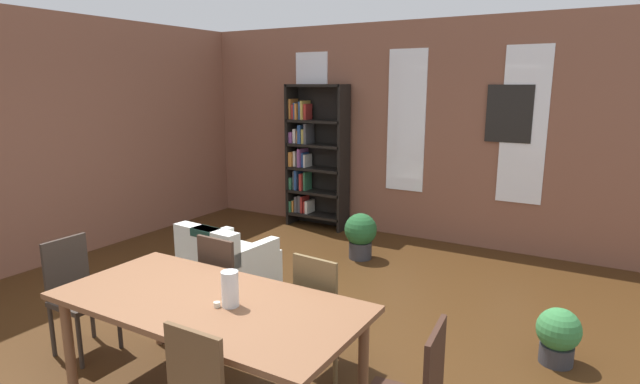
{
  "coord_description": "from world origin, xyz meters",
  "views": [
    {
      "loc": [
        2.54,
        -2.91,
        2.17
      ],
      "look_at": [
        -0.05,
        1.51,
        1.07
      ],
      "focal_mm": 28.33,
      "sensor_mm": 36.0,
      "label": 1
    }
  ],
  "objects_px": {
    "dining_chair_far_right": "(324,309)",
    "dining_chair_head_left": "(77,292)",
    "potted_plant_by_shelf": "(558,335)",
    "potted_plant_corner": "(361,234)",
    "dining_chair_far_left": "(226,285)",
    "bookshelf_tall": "(313,157)",
    "armchair_white": "(227,265)",
    "vase_on_table": "(230,289)",
    "dining_table": "(208,310)"
  },
  "relations": [
    {
      "from": "dining_chair_far_right",
      "to": "bookshelf_tall",
      "type": "xyz_separation_m",
      "value": [
        -2.2,
        3.48,
        0.57
      ]
    },
    {
      "from": "potted_plant_by_shelf",
      "to": "potted_plant_corner",
      "type": "relative_size",
      "value": 0.78
    },
    {
      "from": "dining_table",
      "to": "potted_plant_by_shelf",
      "type": "relative_size",
      "value": 4.62
    },
    {
      "from": "potted_plant_by_shelf",
      "to": "vase_on_table",
      "type": "bearing_deg",
      "value": -135.63
    },
    {
      "from": "dining_chair_head_left",
      "to": "bookshelf_tall",
      "type": "xyz_separation_m",
      "value": [
        -0.3,
        4.21,
        0.57
      ]
    },
    {
      "from": "bookshelf_tall",
      "to": "potted_plant_by_shelf",
      "type": "bearing_deg",
      "value": -33.3
    },
    {
      "from": "dining_chair_far_left",
      "to": "potted_plant_by_shelf",
      "type": "relative_size",
      "value": 2.08
    },
    {
      "from": "dining_chair_far_right",
      "to": "armchair_white",
      "type": "relative_size",
      "value": 1.1
    },
    {
      "from": "bookshelf_tall",
      "to": "dining_chair_far_left",
      "type": "bearing_deg",
      "value": -70.29
    },
    {
      "from": "dining_chair_far_left",
      "to": "armchair_white",
      "type": "height_order",
      "value": "dining_chair_far_left"
    },
    {
      "from": "dining_table",
      "to": "potted_plant_by_shelf",
      "type": "xyz_separation_m",
      "value": [
        2.0,
        1.76,
        -0.45
      ]
    },
    {
      "from": "dining_chair_far_right",
      "to": "potted_plant_by_shelf",
      "type": "distance_m",
      "value": 1.87
    },
    {
      "from": "dining_table",
      "to": "potted_plant_corner",
      "type": "bearing_deg",
      "value": 97.42
    },
    {
      "from": "dining_table",
      "to": "potted_plant_corner",
      "type": "height_order",
      "value": "dining_table"
    },
    {
      "from": "vase_on_table",
      "to": "armchair_white",
      "type": "relative_size",
      "value": 0.27
    },
    {
      "from": "armchair_white",
      "to": "potted_plant_corner",
      "type": "relative_size",
      "value": 1.48
    },
    {
      "from": "dining_chair_far_right",
      "to": "potted_plant_by_shelf",
      "type": "bearing_deg",
      "value": 33.99
    },
    {
      "from": "dining_chair_far_right",
      "to": "bookshelf_tall",
      "type": "distance_m",
      "value": 4.16
    },
    {
      "from": "dining_table",
      "to": "dining_chair_far_right",
      "type": "relative_size",
      "value": 2.23
    },
    {
      "from": "dining_chair_head_left",
      "to": "potted_plant_corner",
      "type": "relative_size",
      "value": 1.63
    },
    {
      "from": "potted_plant_by_shelf",
      "to": "potted_plant_corner",
      "type": "bearing_deg",
      "value": 149.18
    },
    {
      "from": "potted_plant_by_shelf",
      "to": "dining_chair_head_left",
      "type": "bearing_deg",
      "value": -152.8
    },
    {
      "from": "dining_chair_far_right",
      "to": "potted_plant_corner",
      "type": "xyz_separation_m",
      "value": [
        -0.89,
        2.48,
        -0.19
      ]
    },
    {
      "from": "dining_chair_far_left",
      "to": "bookshelf_tall",
      "type": "height_order",
      "value": "bookshelf_tall"
    },
    {
      "from": "potted_plant_corner",
      "to": "dining_chair_head_left",
      "type": "bearing_deg",
      "value": -107.52
    },
    {
      "from": "armchair_white",
      "to": "dining_chair_head_left",
      "type": "bearing_deg",
      "value": -97.82
    },
    {
      "from": "dining_chair_far_right",
      "to": "potted_plant_corner",
      "type": "distance_m",
      "value": 2.64
    },
    {
      "from": "dining_chair_far_right",
      "to": "dining_chair_head_left",
      "type": "distance_m",
      "value": 2.04
    },
    {
      "from": "dining_chair_head_left",
      "to": "dining_chair_far_right",
      "type": "bearing_deg",
      "value": 21.04
    },
    {
      "from": "dining_table",
      "to": "potted_plant_by_shelf",
      "type": "height_order",
      "value": "dining_table"
    },
    {
      "from": "vase_on_table",
      "to": "dining_chair_far_left",
      "type": "relative_size",
      "value": 0.25
    },
    {
      "from": "bookshelf_tall",
      "to": "vase_on_table",
      "type": "bearing_deg",
      "value": -65.46
    },
    {
      "from": "dining_table",
      "to": "potted_plant_by_shelf",
      "type": "distance_m",
      "value": 2.71
    },
    {
      "from": "dining_chair_head_left",
      "to": "potted_plant_by_shelf",
      "type": "xyz_separation_m",
      "value": [
        3.43,
        1.76,
        -0.27
      ]
    },
    {
      "from": "dining_chair_far_left",
      "to": "dining_chair_head_left",
      "type": "bearing_deg",
      "value": -142.49
    },
    {
      "from": "dining_chair_far_left",
      "to": "armchair_white",
      "type": "bearing_deg",
      "value": 130.75
    },
    {
      "from": "dining_chair_head_left",
      "to": "dining_chair_far_left",
      "type": "bearing_deg",
      "value": 37.51
    },
    {
      "from": "dining_table",
      "to": "dining_chair_far_left",
      "type": "distance_m",
      "value": 0.89
    },
    {
      "from": "dining_chair_far_left",
      "to": "potted_plant_by_shelf",
      "type": "bearing_deg",
      "value": 22.62
    },
    {
      "from": "potted_plant_by_shelf",
      "to": "dining_chair_far_left",
      "type": "bearing_deg",
      "value": -157.38
    },
    {
      "from": "dining_chair_far_right",
      "to": "potted_plant_by_shelf",
      "type": "height_order",
      "value": "dining_chair_far_right"
    },
    {
      "from": "dining_table",
      "to": "vase_on_table",
      "type": "height_order",
      "value": "vase_on_table"
    },
    {
      "from": "dining_chair_far_left",
      "to": "dining_chair_head_left",
      "type": "height_order",
      "value": "same"
    },
    {
      "from": "potted_plant_by_shelf",
      "to": "potted_plant_corner",
      "type": "xyz_separation_m",
      "value": [
        -2.42,
        1.44,
        0.08
      ]
    },
    {
      "from": "dining_chair_far_left",
      "to": "dining_chair_far_right",
      "type": "relative_size",
      "value": 1.0
    },
    {
      "from": "dining_chair_far_right",
      "to": "dining_chair_head_left",
      "type": "xyz_separation_m",
      "value": [
        -1.9,
        -0.73,
        0.0
      ]
    },
    {
      "from": "dining_table",
      "to": "dining_chair_far_left",
      "type": "relative_size",
      "value": 2.23
    },
    {
      "from": "dining_chair_far_right",
      "to": "dining_chair_far_left",
      "type": "bearing_deg",
      "value": -179.99
    },
    {
      "from": "bookshelf_tall",
      "to": "armchair_white",
      "type": "bearing_deg",
      "value": -78.95
    },
    {
      "from": "dining_chair_far_left",
      "to": "bookshelf_tall",
      "type": "relative_size",
      "value": 0.44
    }
  ]
}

